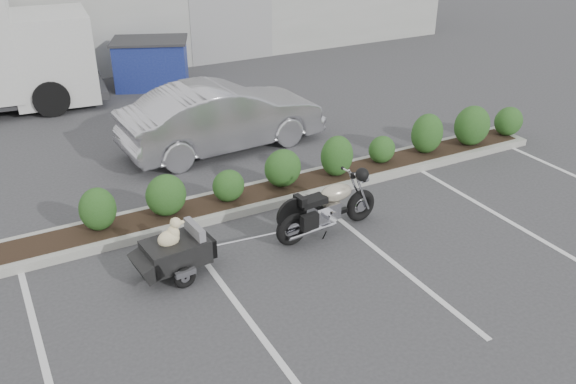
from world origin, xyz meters
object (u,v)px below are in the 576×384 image
motorcycle (328,208)px  dumpster (151,63)px  pet_trailer (175,251)px  sedan (222,117)px

motorcycle → dumpster: 9.91m
pet_trailer → dumpster: (2.66, 9.89, 0.30)m
dumpster → motorcycle: bearing=-67.0°
pet_trailer → sedan: (2.67, 4.42, 0.34)m
pet_trailer → dumpster: dumpster is taller
pet_trailer → sedan: 5.18m
sedan → pet_trailer: bearing=145.4°
motorcycle → dumpster: bearing=85.2°
pet_trailer → dumpster: 10.24m
motorcycle → pet_trailer: size_ratio=1.25×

